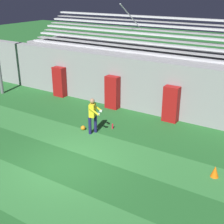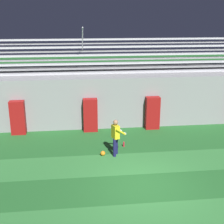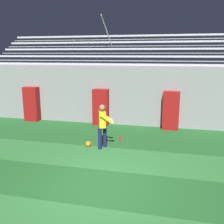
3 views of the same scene
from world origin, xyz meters
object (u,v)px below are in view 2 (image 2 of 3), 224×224
at_px(padding_pillar_far_left, 18,118).
at_px(water_bottle, 124,144).
at_px(padding_pillar_gate_left, 90,115).
at_px(padding_pillar_gate_right, 152,113).
at_px(soccer_ball, 103,153).
at_px(goalkeeper, 116,135).

height_order(padding_pillar_far_left, water_bottle, padding_pillar_far_left).
xyz_separation_m(padding_pillar_gate_left, padding_pillar_gate_right, (3.40, 0.00, 0.00)).
relative_size(padding_pillar_far_left, soccer_ball, 8.15).
distance_m(goalkeeper, water_bottle, 1.30).
relative_size(soccer_ball, water_bottle, 0.92).
relative_size(padding_pillar_gate_left, goalkeeper, 1.07).
bearing_deg(water_bottle, soccer_ball, -141.11).
distance_m(padding_pillar_far_left, water_bottle, 5.79).
height_order(padding_pillar_gate_left, soccer_ball, padding_pillar_gate_left).
distance_m(padding_pillar_gate_right, water_bottle, 3.10).
height_order(padding_pillar_gate_left, padding_pillar_far_left, same).
bearing_deg(padding_pillar_gate_right, water_bottle, -129.94).
height_order(goalkeeper, water_bottle, goalkeeper).
bearing_deg(goalkeeper, padding_pillar_far_left, 146.31).
xyz_separation_m(soccer_ball, water_bottle, (1.08, 0.87, 0.01)).
xyz_separation_m(padding_pillar_gate_right, water_bottle, (-1.93, -2.30, -0.78)).
relative_size(padding_pillar_gate_left, soccer_ball, 8.15).
distance_m(padding_pillar_far_left, soccer_ball, 5.30).
bearing_deg(soccer_ball, goalkeeper, 0.37).
xyz_separation_m(padding_pillar_gate_right, goalkeeper, (-2.42, -3.17, 0.06)).
bearing_deg(padding_pillar_far_left, soccer_ball, -37.27).
relative_size(padding_pillar_gate_left, padding_pillar_gate_right, 1.00).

